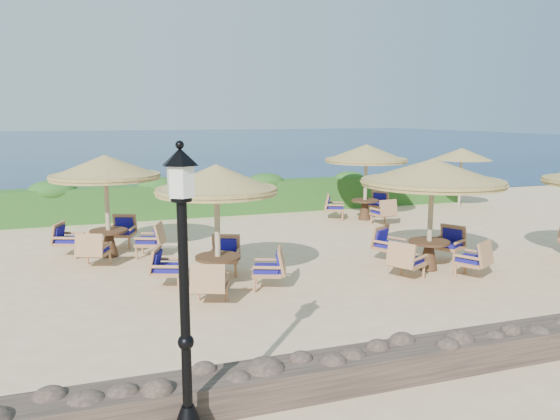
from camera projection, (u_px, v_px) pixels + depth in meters
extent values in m
plane|color=beige|center=(331.00, 259.00, 14.02)|extent=(120.00, 120.00, 0.00)
plane|color=#0A1D45|center=(133.00, 141.00, 79.27)|extent=(160.00, 160.00, 0.00)
cube|color=#204D18|center=(253.00, 197.00, 20.63)|extent=(18.00, 0.90, 1.20)
cube|color=brown|center=(500.00, 346.00, 8.20)|extent=(15.00, 0.65, 0.44)
cone|color=black|center=(188.00, 418.00, 6.10)|extent=(0.36, 0.36, 0.30)
cylinder|color=black|center=(185.00, 311.00, 5.88)|extent=(0.11, 0.11, 2.40)
cylinder|color=silver|center=(181.00, 180.00, 5.64)|extent=(0.30, 0.30, 0.36)
cone|color=black|center=(180.00, 157.00, 5.60)|extent=(0.40, 0.40, 0.18)
cylinder|color=tan|center=(460.00, 182.00, 21.17)|extent=(0.10, 0.10, 2.20)
cone|color=olive|center=(462.00, 154.00, 20.98)|extent=(2.30, 2.30, 0.45)
cylinder|color=tan|center=(217.00, 233.00, 11.43)|extent=(0.12, 0.12, 2.40)
cone|color=olive|center=(216.00, 177.00, 11.23)|extent=(2.56, 2.56, 0.55)
cylinder|color=olive|center=(217.00, 191.00, 11.28)|extent=(2.51, 2.51, 0.14)
cylinder|color=#4D301B|center=(218.00, 257.00, 11.52)|extent=(0.96, 0.96, 0.06)
cone|color=#4D301B|center=(218.00, 273.00, 11.58)|extent=(0.44, 0.44, 0.64)
cylinder|color=tan|center=(430.00, 220.00, 12.85)|extent=(0.12, 0.12, 2.40)
cone|color=olive|center=(433.00, 170.00, 12.64)|extent=(3.35, 3.35, 0.55)
cylinder|color=olive|center=(432.00, 182.00, 12.69)|extent=(3.28, 3.28, 0.14)
cylinder|color=#4D301B|center=(429.00, 242.00, 12.93)|extent=(0.96, 0.96, 0.06)
cone|color=#4D301B|center=(429.00, 256.00, 12.99)|extent=(0.44, 0.44, 0.64)
cylinder|color=tan|center=(107.00, 211.00, 14.07)|extent=(0.12, 0.12, 2.40)
cone|color=olive|center=(105.00, 166.00, 13.87)|extent=(2.80, 2.80, 0.55)
cylinder|color=olive|center=(106.00, 177.00, 13.91)|extent=(2.74, 2.74, 0.14)
cylinder|color=#4D301B|center=(109.00, 231.00, 14.16)|extent=(0.96, 0.96, 0.06)
cone|color=#4D301B|center=(109.00, 244.00, 14.22)|extent=(0.44, 0.44, 0.64)
cylinder|color=tan|center=(365.00, 186.00, 19.14)|extent=(0.12, 0.12, 2.40)
cone|color=olive|center=(366.00, 152.00, 18.93)|extent=(2.88, 2.88, 0.55)
cylinder|color=olive|center=(366.00, 160.00, 18.98)|extent=(2.83, 2.83, 0.14)
cylinder|color=#4D301B|center=(365.00, 201.00, 19.22)|extent=(0.96, 0.96, 0.06)
cone|color=#4D301B|center=(365.00, 210.00, 19.28)|extent=(0.44, 0.44, 0.64)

